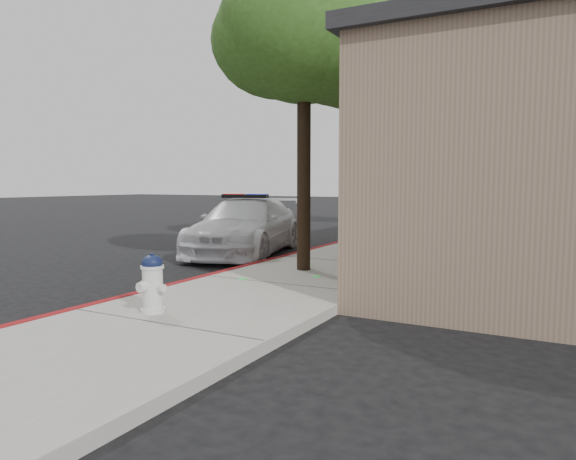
# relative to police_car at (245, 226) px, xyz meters

# --- Properties ---
(ground) EXTENTS (120.00, 120.00, 0.00)m
(ground) POSITION_rel_police_car_xyz_m (1.56, -3.88, -0.75)
(ground) COLOR black
(ground) RESTS_ON ground
(sidewalk) EXTENTS (3.20, 60.00, 0.15)m
(sidewalk) POSITION_rel_police_car_xyz_m (3.16, -0.88, -0.68)
(sidewalk) COLOR gray
(sidewalk) RESTS_ON ground
(red_curb) EXTENTS (0.14, 60.00, 0.16)m
(red_curb) POSITION_rel_police_car_xyz_m (1.62, -0.88, -0.67)
(red_curb) COLOR maroon
(red_curb) RESTS_ON ground
(police_car) EXTENTS (3.32, 5.51, 1.62)m
(police_car) POSITION_rel_police_car_xyz_m (0.00, 0.00, 0.00)
(police_car) COLOR white
(police_car) RESTS_ON ground
(fire_hydrant) EXTENTS (0.46, 0.40, 0.81)m
(fire_hydrant) POSITION_rel_police_car_xyz_m (2.74, -6.49, -0.20)
(fire_hydrant) COLOR silver
(fire_hydrant) RESTS_ON sidewalk
(street_tree_near) EXTENTS (3.70, 3.38, 6.19)m
(street_tree_near) POSITION_rel_police_car_xyz_m (2.95, -2.38, 4.02)
(street_tree_near) COLOR black
(street_tree_near) RESTS_ON sidewalk
(street_tree_mid) EXTENTS (3.77, 3.54, 6.76)m
(street_tree_mid) POSITION_rel_police_car_xyz_m (2.34, 1.81, 4.49)
(street_tree_mid) COLOR black
(street_tree_mid) RESTS_ON sidewalk
(street_tree_far) EXTENTS (3.15, 3.23, 5.89)m
(street_tree_far) POSITION_rel_police_car_xyz_m (2.31, 10.08, 3.83)
(street_tree_far) COLOR black
(street_tree_far) RESTS_ON sidewalk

